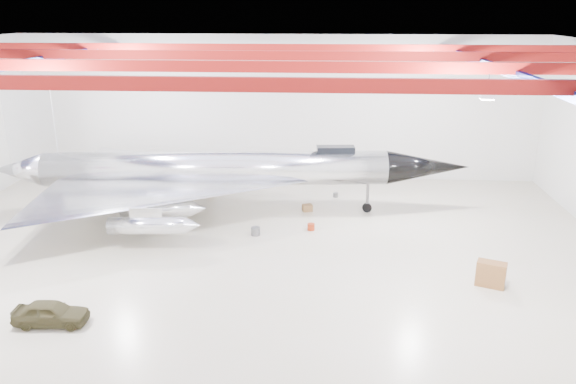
{
  "coord_description": "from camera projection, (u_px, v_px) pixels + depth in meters",
  "views": [
    {
      "loc": [
        3.93,
        -27.95,
        12.87
      ],
      "look_at": [
        1.81,
        2.0,
        2.98
      ],
      "focal_mm": 35.0,
      "sensor_mm": 36.0,
      "label": 1
    }
  ],
  "objects": [
    {
      "name": "floor",
      "position": [
        253.0,
        254.0,
        30.77
      ],
      "size": [
        40.0,
        40.0,
        0.0
      ],
      "primitive_type": "plane",
      "color": "#C0B898",
      "rests_on": "ground"
    },
    {
      "name": "jeep",
      "position": [
        51.0,
        313.0,
        23.8
      ],
      "size": [
        3.2,
        1.43,
        1.07
      ],
      "primitive_type": "imported",
      "rotation": [
        0.0,
        0.0,
        1.63
      ],
      "color": "#3B361D",
      "rests_on": "floor"
    },
    {
      "name": "tool_chest",
      "position": [
        311.0,
        227.0,
        34.04
      ],
      "size": [
        0.48,
        0.48,
        0.4
      ],
      "primitive_type": "cylinder",
      "rotation": [
        0.0,
        0.0,
        -0.06
      ],
      "color": "#A52E10",
      "rests_on": "floor"
    },
    {
      "name": "jet_aircraft",
      "position": [
        216.0,
        173.0,
        36.03
      ],
      "size": [
        30.61,
        18.99,
        8.34
      ],
      "rotation": [
        0.0,
        0.0,
        0.09
      ],
      "color": "silver",
      "rests_on": "floor"
    },
    {
      "name": "crate_small",
      "position": [
        146.0,
        204.0,
        38.23
      ],
      "size": [
        0.41,
        0.34,
        0.28
      ],
      "primitive_type": "cube",
      "rotation": [
        0.0,
        0.0,
        0.05
      ],
      "color": "#59595B",
      "rests_on": "floor"
    },
    {
      "name": "toolbox_red",
      "position": [
        210.0,
        193.0,
        40.35
      ],
      "size": [
        0.5,
        0.44,
        0.3
      ],
      "primitive_type": "cube",
      "rotation": [
        0.0,
        0.0,
        0.26
      ],
      "color": "#A52E10",
      "rests_on": "floor"
    },
    {
      "name": "parts_bin",
      "position": [
        307.0,
        208.0,
        37.22
      ],
      "size": [
        0.75,
        0.67,
        0.44
      ],
      "primitive_type": "cube",
      "rotation": [
        0.0,
        0.0,
        0.31
      ],
      "color": "olive",
      "rests_on": "floor"
    },
    {
      "name": "ceiling_structure",
      "position": [
        248.0,
        62.0,
        27.54
      ],
      "size": [
        39.5,
        29.5,
        1.08
      ],
      "color": "maroon",
      "rests_on": "ceiling"
    },
    {
      "name": "ceiling",
      "position": [
        248.0,
        48.0,
        27.33
      ],
      "size": [
        40.0,
        40.0,
        0.0
      ],
      "primitive_type": "plane",
      "rotation": [
        3.14,
        0.0,
        0.0
      ],
      "color": "#0A0F38",
      "rests_on": "wall_back"
    },
    {
      "name": "desk",
      "position": [
        491.0,
        274.0,
        27.08
      ],
      "size": [
        1.51,
        1.14,
        1.24
      ],
      "primitive_type": "cube",
      "rotation": [
        0.0,
        0.0,
        -0.38
      ],
      "color": "brown",
      "rests_on": "floor"
    },
    {
      "name": "engine_drum",
      "position": [
        256.0,
        231.0,
        33.27
      ],
      "size": [
        0.64,
        0.64,
        0.49
      ],
      "primitive_type": "cylinder",
      "rotation": [
        0.0,
        0.0,
        -0.22
      ],
      "color": "#59595B",
      "rests_on": "floor"
    },
    {
      "name": "wall_back",
      "position": [
        276.0,
        108.0,
        43.26
      ],
      "size": [
        40.0,
        0.0,
        40.0
      ],
      "primitive_type": "plane",
      "rotation": [
        1.57,
        0.0,
        0.0
      ],
      "color": "silver",
      "rests_on": "floor"
    },
    {
      "name": "spares_box",
      "position": [
        336.0,
        195.0,
        39.97
      ],
      "size": [
        0.48,
        0.48,
        0.33
      ],
      "primitive_type": "cylinder",
      "rotation": [
        0.0,
        0.0,
        0.4
      ],
      "color": "#59595B",
      "rests_on": "floor"
    }
  ]
}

